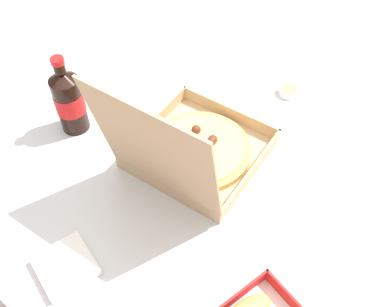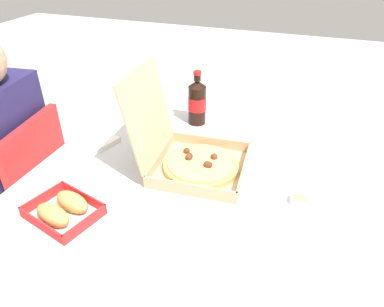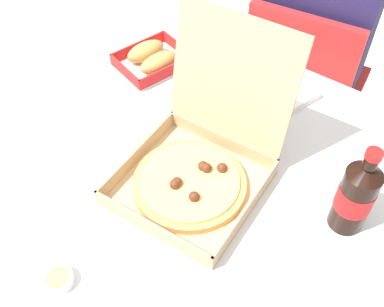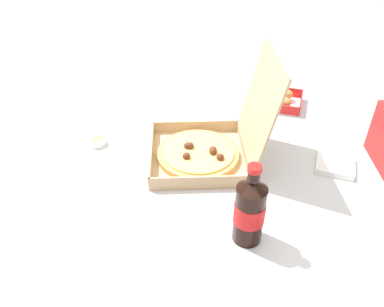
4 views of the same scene
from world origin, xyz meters
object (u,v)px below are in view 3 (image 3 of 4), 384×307
(napkin_pile, at_px, (292,93))
(dipping_sauce_cup, at_px, (59,279))
(bread_side_box, at_px, (152,58))
(cola_bottle, at_px, (356,195))
(chair, at_px, (301,85))
(diner_person, at_px, (318,28))
(pizza_box_open, at_px, (197,165))

(napkin_pile, bearing_deg, dipping_sauce_cup, -97.79)
(bread_side_box, height_order, cola_bottle, cola_bottle)
(cola_bottle, bearing_deg, chair, 120.82)
(diner_person, distance_m, bread_side_box, 0.61)
(chair, xyz_separation_m, pizza_box_open, (0.07, -0.74, 0.31))
(diner_person, distance_m, cola_bottle, 0.83)
(chair, relative_size, diner_person, 0.72)
(chair, xyz_separation_m, napkin_pile, (0.11, -0.36, 0.28))
(bread_side_box, xyz_separation_m, dipping_sauce_cup, (0.28, -0.62, -0.01))
(dipping_sauce_cup, bearing_deg, diner_person, 90.64)
(chair, relative_size, napkin_pile, 7.55)
(bread_side_box, xyz_separation_m, cola_bottle, (0.67, -0.17, 0.07))
(cola_bottle, xyz_separation_m, dipping_sauce_cup, (-0.38, -0.45, -0.08))
(chair, distance_m, bread_side_box, 0.63)
(diner_person, bearing_deg, napkin_pile, -74.68)
(bread_side_box, relative_size, cola_bottle, 1.00)
(diner_person, relative_size, dipping_sauce_cup, 20.54)
(cola_bottle, distance_m, napkin_pile, 0.41)
(pizza_box_open, xyz_separation_m, bread_side_box, (-0.35, 0.26, -0.02))
(diner_person, relative_size, bread_side_box, 5.16)
(pizza_box_open, distance_m, bread_side_box, 0.43)
(chair, xyz_separation_m, cola_bottle, (0.39, -0.65, 0.36))
(diner_person, distance_m, dipping_sauce_cup, 1.16)
(pizza_box_open, relative_size, dipping_sauce_cup, 6.70)
(pizza_box_open, bearing_deg, dipping_sauce_cup, -100.06)
(pizza_box_open, height_order, cola_bottle, pizza_box_open)
(napkin_pile, xyz_separation_m, dipping_sauce_cup, (-0.10, -0.74, 0.00))
(pizza_box_open, bearing_deg, bread_side_box, 143.11)
(pizza_box_open, relative_size, napkin_pile, 3.41)
(pizza_box_open, distance_m, napkin_pile, 0.39)
(pizza_box_open, height_order, napkin_pile, pizza_box_open)
(diner_person, relative_size, cola_bottle, 5.14)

